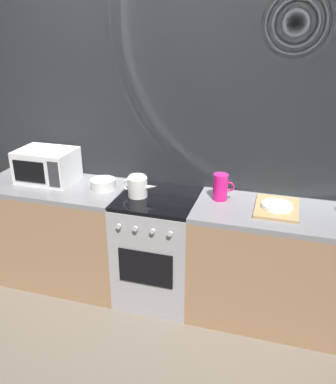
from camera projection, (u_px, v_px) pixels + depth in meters
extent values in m
plane|color=#6B6054|center=(159.00, 293.00, 3.37)|extent=(8.00, 8.00, 0.00)
cube|color=gray|center=(170.00, 147.00, 3.19)|extent=(3.60, 0.05, 2.40)
cube|color=#A8B2BC|center=(169.00, 148.00, 3.17)|extent=(3.58, 0.01, 2.39)
cube|color=#997251|center=(60.00, 234.00, 3.44)|extent=(1.20, 0.60, 0.86)
cube|color=gray|center=(54.00, 186.00, 3.26)|extent=(1.20, 0.60, 0.04)
cube|color=#9E9EA3|center=(158.00, 249.00, 3.20)|extent=(0.60, 0.60, 0.87)
cube|color=black|center=(158.00, 199.00, 3.03)|extent=(0.59, 0.59, 0.03)
cube|color=black|center=(146.00, 268.00, 2.93)|extent=(0.42, 0.01, 0.28)
cylinder|color=#B7B7BC|center=(119.00, 226.00, 2.84)|extent=(0.04, 0.02, 0.04)
cylinder|color=#B7B7BC|center=(135.00, 229.00, 2.80)|extent=(0.04, 0.02, 0.04)
cylinder|color=#B7B7BC|center=(152.00, 231.00, 2.77)|extent=(0.04, 0.02, 0.04)
cylinder|color=#B7B7BC|center=(170.00, 234.00, 2.74)|extent=(0.04, 0.02, 0.04)
cube|color=#997251|center=(272.00, 268.00, 2.97)|extent=(1.20, 0.60, 0.86)
cube|color=gray|center=(279.00, 214.00, 2.79)|extent=(1.20, 0.60, 0.04)
cube|color=white|center=(47.00, 165.00, 3.28)|extent=(0.46, 0.34, 0.27)
cube|color=black|center=(29.00, 172.00, 3.14)|extent=(0.28, 0.01, 0.17)
cube|color=#333338|center=(53.00, 174.00, 3.08)|extent=(0.09, 0.01, 0.21)
cylinder|color=white|center=(138.00, 187.00, 3.01)|extent=(0.15, 0.15, 0.15)
cylinder|color=white|center=(137.00, 177.00, 2.97)|extent=(0.13, 0.13, 0.02)
cone|color=white|center=(151.00, 187.00, 2.97)|extent=(0.10, 0.04, 0.05)
torus|color=white|center=(127.00, 185.00, 3.02)|extent=(0.08, 0.01, 0.08)
cylinder|color=silver|center=(103.00, 184.00, 3.15)|extent=(0.20, 0.20, 0.08)
cylinder|color=#E5197A|center=(220.00, 187.00, 2.94)|extent=(0.11, 0.11, 0.20)
torus|color=#E5197A|center=(229.00, 187.00, 2.92)|extent=(0.08, 0.01, 0.08)
cube|color=tan|center=(277.00, 208.00, 2.82)|extent=(0.30, 0.40, 0.02)
cylinder|color=white|center=(277.00, 207.00, 2.80)|extent=(0.22, 0.22, 0.01)
cylinder|color=white|center=(277.00, 205.00, 2.79)|extent=(0.21, 0.21, 0.01)
cylinder|color=silver|center=(280.00, 204.00, 2.78)|extent=(0.16, 0.07, 0.01)
cube|color=silver|center=(274.00, 202.00, 2.80)|extent=(0.16, 0.09, 0.00)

